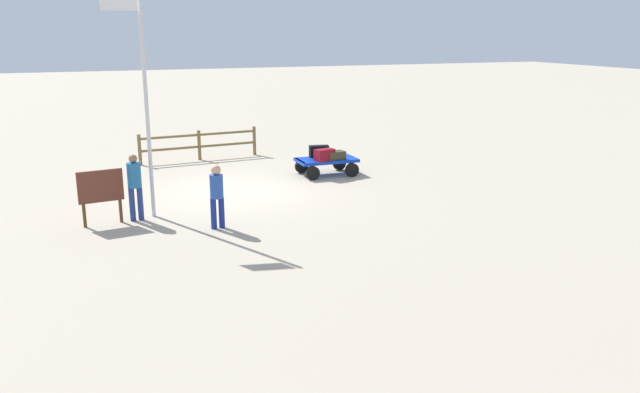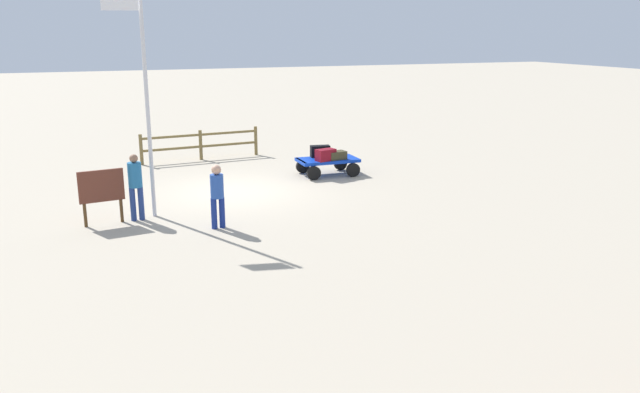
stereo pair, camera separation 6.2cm
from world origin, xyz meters
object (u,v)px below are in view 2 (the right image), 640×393
luggage_cart (327,163)px  worker_trailing (217,192)px  suitcase_olive (320,151)px  suitcase_tan (326,155)px  signboard (102,189)px  flagpole (143,88)px  worker_lead (135,182)px  suitcase_navy (336,155)px

luggage_cart → worker_trailing: size_ratio=1.25×
suitcase_olive → suitcase_tan: 0.64m
suitcase_tan → signboard: (7.00, 2.83, 0.15)m
worker_trailing → flagpole: 3.20m
signboard → worker_trailing: bearing=152.8°
signboard → worker_lead: bearing=-174.7°
suitcase_olive → signboard: bearing=26.2°
suitcase_olive → suitcase_tan: suitcase_olive is taller
luggage_cart → worker_lead: (6.36, 3.06, 0.57)m
luggage_cart → suitcase_tan: suitcase_tan is taller
signboard → luggage_cart: bearing=-156.4°
worker_trailing → signboard: size_ratio=1.14×
worker_lead → worker_trailing: bearing=141.5°
suitcase_olive → flagpole: 7.15m
suitcase_tan → worker_trailing: worker_trailing is taller
suitcase_olive → signboard: 7.87m
suitcase_olive → suitcase_tan: size_ratio=0.97×
suitcase_tan → flagpole: (5.83, 2.53, 2.53)m
signboard → flagpole: bearing=-165.3°
flagpole → signboard: flagpole is taller
suitcase_tan → flagpole: 6.84m
luggage_cart → suitcase_tan: size_ratio=2.83×
signboard → suitcase_olive: bearing=-153.8°
flagpole → signboard: bearing=14.7°
suitcase_tan → worker_lead: bearing=24.0°
suitcase_olive → worker_lead: size_ratio=0.40×
flagpole → worker_lead: bearing=32.9°
suitcase_navy → signboard: 7.96m
worker_trailing → flagpole: flagpole is taller
suitcase_tan → worker_lead: (6.19, 2.76, 0.25)m
luggage_cart → worker_trailing: 6.42m
suitcase_navy → worker_trailing: (4.84, 4.21, 0.21)m
worker_trailing → flagpole: bearing=-49.3°
suitcase_navy → worker_lead: (6.60, 2.82, 0.30)m
suitcase_olive → flagpole: flagpole is taller
suitcase_tan → suitcase_navy: bearing=-170.7°
suitcase_tan → worker_trailing: (4.44, 4.15, 0.16)m
worker_lead → flagpole: (-0.36, -0.23, 2.29)m
luggage_cart → suitcase_navy: 0.43m
signboard → suitcase_tan: bearing=-158.0°
luggage_cart → signboard: 7.84m
suitcase_navy → worker_trailing: size_ratio=0.42×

